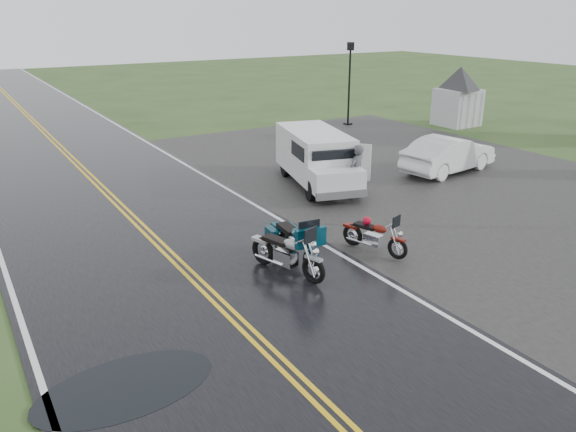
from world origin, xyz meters
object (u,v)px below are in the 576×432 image
object	(u,v)px
motorcycle_silver	(314,260)
motorcycle_teal	(311,252)
person_at_van	(356,173)
sedan_white	(449,155)
motorcycle_red	(398,241)
van_white	(311,173)
lamp_post_far_right	(349,84)
visitor_center	(460,82)

from	to	relation	value
motorcycle_silver	motorcycle_teal	bearing A→B (deg)	49.34
motorcycle_teal	motorcycle_silver	xyz separation A→B (m)	(-0.13, -0.28, -0.04)
person_at_van	sedan_white	bearing A→B (deg)	168.77
motorcycle_red	van_white	size ratio (longest dim) A/B	0.38
van_white	lamp_post_far_right	bearing A→B (deg)	62.84
motorcycle_teal	lamp_post_far_right	xyz separation A→B (m)	(12.53, 14.97, 1.55)
lamp_post_far_right	visitor_center	bearing A→B (deg)	-32.51
motorcycle_teal	van_white	world-z (taller)	van_white
visitor_center	sedan_white	bearing A→B (deg)	-139.13
motorcycle_red	sedan_white	size ratio (longest dim) A/B	0.44
visitor_center	person_at_van	bearing A→B (deg)	-150.13
motorcycle_red	person_at_van	bearing A→B (deg)	47.17
motorcycle_red	motorcycle_teal	xyz separation A→B (m)	(-2.46, 0.27, 0.14)
visitor_center	motorcycle_silver	world-z (taller)	visitor_center
motorcycle_red	motorcycle_silver	distance (m)	2.59
visitor_center	lamp_post_far_right	size ratio (longest dim) A/B	3.55
visitor_center	lamp_post_far_right	xyz separation A→B (m)	(-5.09, 3.24, -0.14)
motorcycle_teal	visitor_center	bearing A→B (deg)	39.38
visitor_center	lamp_post_far_right	bearing A→B (deg)	147.49
motorcycle_teal	sedan_white	world-z (taller)	sedan_white
motorcycle_silver	van_white	size ratio (longest dim) A/B	0.44
motorcycle_red	motorcycle_teal	bearing A→B (deg)	157.07
visitor_center	person_at_van	xyz separation A→B (m)	(-12.89, -7.40, -1.48)
van_white	person_at_van	size ratio (longest dim) A/B	2.78
visitor_center	motorcycle_silver	bearing A→B (deg)	-145.91
sedan_white	lamp_post_far_right	xyz separation A→B (m)	(2.65, 9.94, 1.54)
van_white	sedan_white	bearing A→B (deg)	16.76
motorcycle_teal	person_at_van	distance (m)	6.41
sedan_white	motorcycle_red	bearing A→B (deg)	117.78
motorcycle_silver	lamp_post_far_right	xyz separation A→B (m)	(12.66, 15.25, 1.59)
visitor_center	motorcycle_silver	distance (m)	21.50
motorcycle_red	motorcycle_silver	size ratio (longest dim) A/B	0.85
motorcycle_red	motorcycle_silver	world-z (taller)	motorcycle_silver
person_at_van	motorcycle_red	bearing A→B (deg)	44.75
visitor_center	motorcycle_teal	size ratio (longest dim) A/B	6.67
motorcycle_red	person_at_van	world-z (taller)	person_at_van
van_white	lamp_post_far_right	xyz separation A→B (m)	(9.26, 10.10, 1.25)
motorcycle_red	lamp_post_far_right	world-z (taller)	lamp_post_far_right
sedan_white	lamp_post_far_right	size ratio (longest dim) A/B	0.96
motorcycle_red	sedan_white	distance (m)	9.12
motorcycle_teal	motorcycle_red	bearing A→B (deg)	-0.58
visitor_center	van_white	distance (m)	15.96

